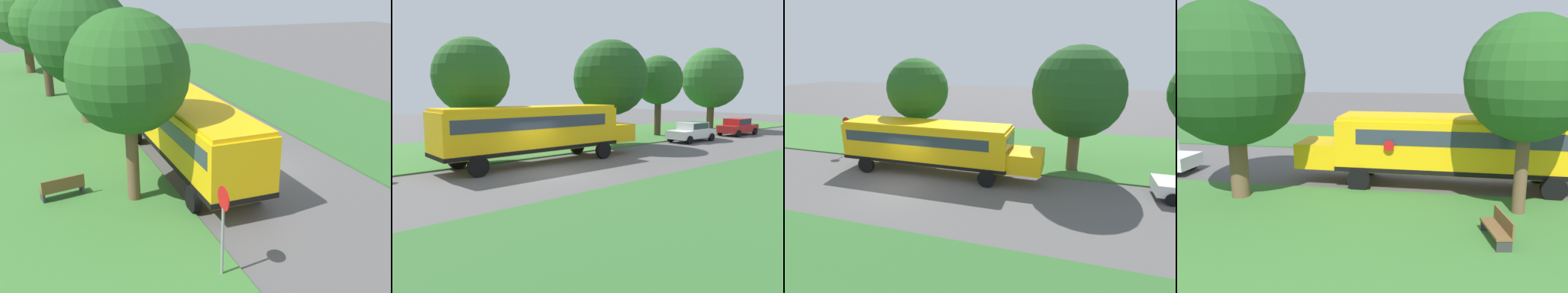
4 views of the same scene
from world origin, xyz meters
TOP-DOWN VIEW (x-y plane):
  - ground_plane at (0.00, 0.00)m, footprint 120.00×120.00m
  - grass_verge at (-10.00, 0.00)m, footprint 12.00×80.00m
  - grass_far_side at (9.00, 0.00)m, footprint 10.00×80.00m
  - school_bus at (-2.71, 0.88)m, footprint 2.84×12.42m
  - car_white_nearest at (-2.80, 15.69)m, footprint 2.02×4.40m
  - car_red_middle at (-2.80, 22.87)m, footprint 2.02×4.40m
  - oak_tree_beside_bus at (-5.64, -1.44)m, footprint 4.29×4.29m
  - oak_tree_roadside_mid at (-5.76, 9.28)m, footprint 5.55×5.55m
  - oak_tree_far_end at (-7.20, 16.77)m, footprint 4.35×4.35m
  - oak_tree_across_road at (-8.01, 26.39)m, footprint 6.40×6.40m
  - park_bench at (-8.16, -0.36)m, footprint 1.66×0.78m

SIDE VIEW (x-z plane):
  - ground_plane at x=0.00m, z-range 0.00..0.00m
  - grass_far_side at x=9.00m, z-range 0.00..0.07m
  - grass_verge at x=-10.00m, z-range 0.00..0.08m
  - park_bench at x=-8.16m, z-range 0.01..0.93m
  - car_white_nearest at x=-2.80m, z-range 0.10..1.66m
  - car_red_middle at x=-2.80m, z-range 0.10..1.66m
  - school_bus at x=-2.71m, z-range 0.34..3.50m
  - oak_tree_beside_bus at x=-5.64m, z-range 1.32..8.30m
  - oak_tree_roadside_mid at x=-5.76m, z-range 1.10..8.87m
  - oak_tree_far_end at x=-7.20m, z-range 1.41..8.61m
  - oak_tree_across_road at x=-8.01m, z-range 1.16..9.82m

